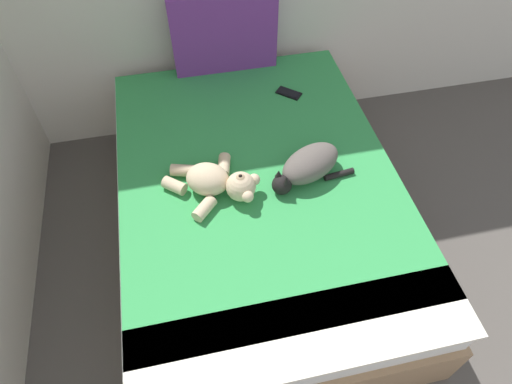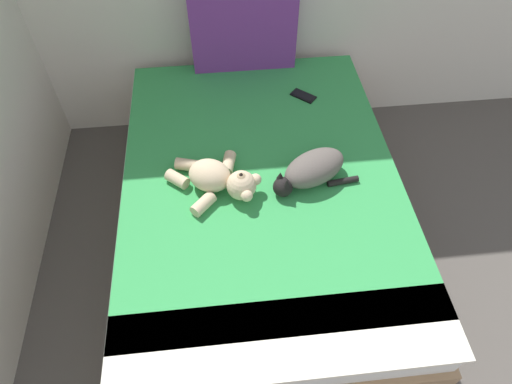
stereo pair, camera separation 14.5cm
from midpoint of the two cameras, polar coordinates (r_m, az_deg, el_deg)
bed at (r=2.51m, az=2.27°, el=-2.10°), size 1.47×2.06×0.56m
patterned_cushion at (r=2.86m, az=-0.06°, el=19.92°), size 0.64×0.12×0.50m
cat at (r=2.24m, az=8.93°, el=2.73°), size 0.44×0.32×0.15m
teddy_bear at (r=2.18m, az=-2.88°, el=1.60°), size 0.48×0.39×0.16m
cell_phone at (r=2.77m, az=7.60°, el=12.04°), size 0.16×0.15×0.01m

